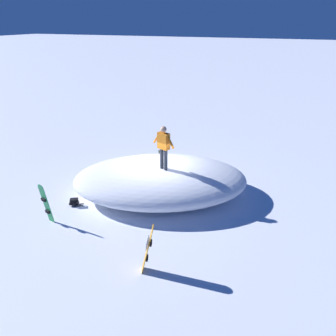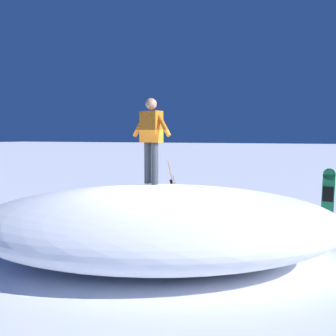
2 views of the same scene
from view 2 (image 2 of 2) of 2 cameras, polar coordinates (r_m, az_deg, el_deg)
ground at (r=7.47m, az=-0.69°, el=-13.82°), size 240.00×240.00×0.00m
snow_mound at (r=7.42m, az=-1.52°, el=-8.22°), size 8.11×6.64×1.43m
snowboarder_standing at (r=7.66m, az=-2.51°, el=4.94°), size 1.00×0.41×1.70m
snowboard_primary_upright at (r=11.57m, az=0.84°, el=-2.87°), size 0.47×0.42×1.63m
snowboard_secondary_upright at (r=9.95m, az=22.58°, el=-4.54°), size 0.32×0.25×1.61m
backpack_far at (r=8.86m, az=21.45°, el=-10.10°), size 0.55×0.43×0.31m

